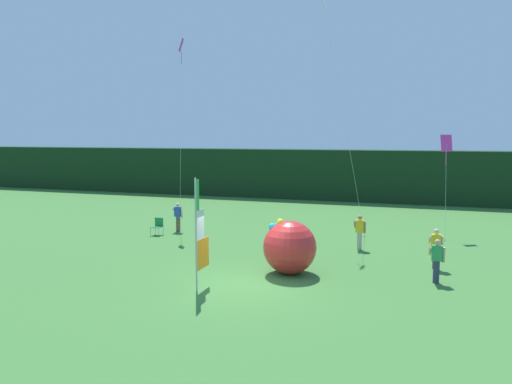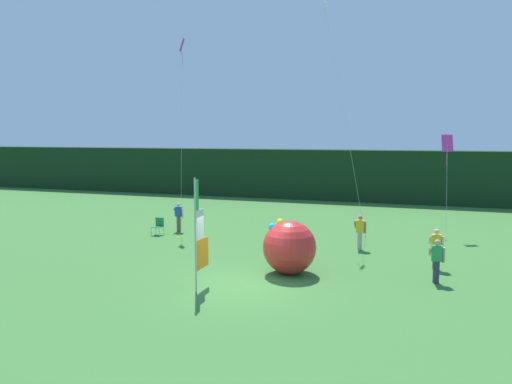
{
  "view_description": "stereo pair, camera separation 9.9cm",
  "coord_description": "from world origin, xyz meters",
  "px_view_note": "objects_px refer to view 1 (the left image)",
  "views": [
    {
      "loc": [
        5.69,
        -15.68,
        5.22
      ],
      "look_at": [
        -0.53,
        2.95,
        2.93
      ],
      "focal_mm": 34.12,
      "sensor_mm": 36.0,
      "label": 1
    },
    {
      "loc": [
        5.78,
        -15.65,
        5.22
      ],
      "look_at": [
        -0.53,
        2.95,
        2.93
      ],
      "focal_mm": 34.12,
      "sensor_mm": 36.0,
      "label": 2
    }
  ],
  "objects_px": {
    "person_far_right": "(436,248)",
    "kite_white_diamond_0": "(328,25)",
    "kite_magenta_diamond_1": "(181,62)",
    "person_mid_field": "(437,260)",
    "kite_magenta_diamond_2": "(446,147)",
    "person_far_left": "(360,231)",
    "banner_flag": "(200,236)",
    "person_near_banner": "(178,216)",
    "inflatable_balloon": "(290,247)",
    "folding_chair": "(158,225)"
  },
  "relations": [
    {
      "from": "banner_flag",
      "to": "person_near_banner",
      "type": "height_order",
      "value": "banner_flag"
    },
    {
      "from": "person_mid_field",
      "to": "inflatable_balloon",
      "type": "relative_size",
      "value": 0.75
    },
    {
      "from": "inflatable_balloon",
      "to": "folding_chair",
      "type": "xyz_separation_m",
      "value": [
        -8.42,
        4.85,
        -0.51
      ]
    },
    {
      "from": "person_near_banner",
      "to": "person_far_right",
      "type": "xyz_separation_m",
      "value": [
        13.08,
        -3.52,
        0.01
      ]
    },
    {
      "from": "person_mid_field",
      "to": "folding_chair",
      "type": "bearing_deg",
      "value": 162.43
    },
    {
      "from": "person_far_left",
      "to": "kite_magenta_diamond_2",
      "type": "bearing_deg",
      "value": 51.89
    },
    {
      "from": "person_far_right",
      "to": "folding_chair",
      "type": "distance_m",
      "value": 13.91
    },
    {
      "from": "inflatable_balloon",
      "to": "folding_chair",
      "type": "height_order",
      "value": "inflatable_balloon"
    },
    {
      "from": "person_near_banner",
      "to": "person_mid_field",
      "type": "bearing_deg",
      "value": -22.58
    },
    {
      "from": "person_far_right",
      "to": "kite_white_diamond_0",
      "type": "bearing_deg",
      "value": 135.17
    },
    {
      "from": "kite_white_diamond_0",
      "to": "kite_magenta_diamond_2",
      "type": "xyz_separation_m",
      "value": [
        5.95,
        1.87,
        -6.15
      ]
    },
    {
      "from": "banner_flag",
      "to": "inflatable_balloon",
      "type": "height_order",
      "value": "banner_flag"
    },
    {
      "from": "kite_magenta_diamond_2",
      "to": "inflatable_balloon",
      "type": "bearing_deg",
      "value": -121.27
    },
    {
      "from": "person_mid_field",
      "to": "kite_magenta_diamond_2",
      "type": "bearing_deg",
      "value": 86.18
    },
    {
      "from": "banner_flag",
      "to": "kite_magenta_diamond_2",
      "type": "height_order",
      "value": "kite_magenta_diamond_2"
    },
    {
      "from": "person_far_left",
      "to": "kite_white_diamond_0",
      "type": "xyz_separation_m",
      "value": [
        -2.17,
        2.95,
        9.93
      ]
    },
    {
      "from": "person_mid_field",
      "to": "inflatable_balloon",
      "type": "xyz_separation_m",
      "value": [
        -5.24,
        -0.52,
        0.18
      ]
    },
    {
      "from": "person_near_banner",
      "to": "person_far_right",
      "type": "relative_size",
      "value": 0.99
    },
    {
      "from": "inflatable_balloon",
      "to": "kite_white_diamond_0",
      "type": "xyz_separation_m",
      "value": [
        -0.1,
        7.76,
        9.75
      ]
    },
    {
      "from": "folding_chair",
      "to": "person_far_right",
      "type": "bearing_deg",
      "value": -10.04
    },
    {
      "from": "person_far_right",
      "to": "kite_white_diamond_0",
      "type": "height_order",
      "value": "kite_white_diamond_0"
    },
    {
      "from": "folding_chair",
      "to": "kite_white_diamond_0",
      "type": "bearing_deg",
      "value": 19.31
    },
    {
      "from": "person_far_right",
      "to": "kite_magenta_diamond_2",
      "type": "relative_size",
      "value": 0.3
    },
    {
      "from": "kite_magenta_diamond_2",
      "to": "person_far_right",
      "type": "bearing_deg",
      "value": -94.6
    },
    {
      "from": "banner_flag",
      "to": "person_far_left",
      "type": "xyz_separation_m",
      "value": [
        4.45,
        7.65,
        -1.0
      ]
    },
    {
      "from": "person_far_left",
      "to": "inflatable_balloon",
      "type": "xyz_separation_m",
      "value": [
        -2.07,
        -4.81,
        0.17
      ]
    },
    {
      "from": "inflatable_balloon",
      "to": "kite_magenta_diamond_1",
      "type": "height_order",
      "value": "kite_magenta_diamond_1"
    },
    {
      "from": "person_near_banner",
      "to": "person_mid_field",
      "type": "relative_size",
      "value": 1.0
    },
    {
      "from": "person_mid_field",
      "to": "kite_magenta_diamond_2",
      "type": "xyz_separation_m",
      "value": [
        0.61,
        9.12,
        3.79
      ]
    },
    {
      "from": "banner_flag",
      "to": "person_far_right",
      "type": "relative_size",
      "value": 2.4
    },
    {
      "from": "person_far_right",
      "to": "kite_magenta_diamond_1",
      "type": "relative_size",
      "value": 0.15
    },
    {
      "from": "person_far_left",
      "to": "kite_magenta_diamond_1",
      "type": "xyz_separation_m",
      "value": [
        -10.53,
        3.11,
        8.51
      ]
    },
    {
      "from": "person_near_banner",
      "to": "kite_white_diamond_0",
      "type": "distance_m",
      "value": 12.7
    },
    {
      "from": "banner_flag",
      "to": "person_mid_field",
      "type": "xyz_separation_m",
      "value": [
        7.63,
        3.35,
        -1.01
      ]
    },
    {
      "from": "person_mid_field",
      "to": "inflatable_balloon",
      "type": "height_order",
      "value": "inflatable_balloon"
    },
    {
      "from": "person_mid_field",
      "to": "person_far_left",
      "type": "height_order",
      "value": "person_far_left"
    },
    {
      "from": "person_far_right",
      "to": "inflatable_balloon",
      "type": "distance_m",
      "value": 5.8
    },
    {
      "from": "person_near_banner",
      "to": "folding_chair",
      "type": "xyz_separation_m",
      "value": [
        -0.62,
        -1.1,
        -0.33
      ]
    },
    {
      "from": "inflatable_balloon",
      "to": "folding_chair",
      "type": "relative_size",
      "value": 2.36
    },
    {
      "from": "person_mid_field",
      "to": "person_far_right",
      "type": "distance_m",
      "value": 1.9
    },
    {
      "from": "inflatable_balloon",
      "to": "kite_magenta_diamond_2",
      "type": "distance_m",
      "value": 11.84
    },
    {
      "from": "person_far_left",
      "to": "kite_magenta_diamond_1",
      "type": "relative_size",
      "value": 0.15
    },
    {
      "from": "person_mid_field",
      "to": "folding_chair",
      "type": "xyz_separation_m",
      "value": [
        -13.67,
        4.33,
        -0.33
      ]
    },
    {
      "from": "person_far_left",
      "to": "kite_white_diamond_0",
      "type": "distance_m",
      "value": 10.58
    },
    {
      "from": "inflatable_balloon",
      "to": "person_far_right",
      "type": "bearing_deg",
      "value": 24.67
    },
    {
      "from": "folding_chair",
      "to": "kite_white_diamond_0",
      "type": "relative_size",
      "value": 0.07
    },
    {
      "from": "folding_chair",
      "to": "person_mid_field",
      "type": "bearing_deg",
      "value": -17.57
    },
    {
      "from": "inflatable_balloon",
      "to": "kite_magenta_diamond_1",
      "type": "xyz_separation_m",
      "value": [
        -8.46,
        7.92,
        8.34
      ]
    },
    {
      "from": "kite_magenta_diamond_1",
      "to": "kite_magenta_diamond_2",
      "type": "bearing_deg",
      "value": 6.84
    },
    {
      "from": "person_mid_field",
      "to": "kite_white_diamond_0",
      "type": "height_order",
      "value": "kite_white_diamond_0"
    }
  ]
}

